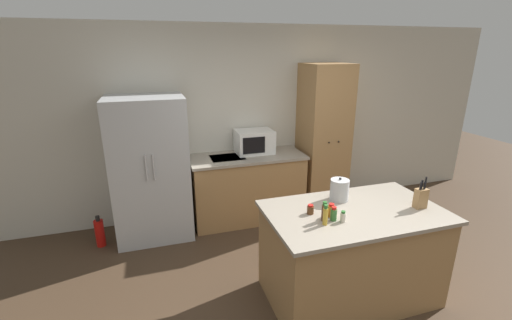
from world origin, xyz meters
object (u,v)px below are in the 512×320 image
object	(u,v)px
spice_bottle_short_red	(325,216)
spice_bottle_amber_oil	(331,210)
spice_bottle_tall_dark	(324,212)
spice_bottle_orange_cap	(343,217)
knife_block	(421,198)
fire_extinguisher	(100,233)
spice_bottle_green_herb	(334,214)
pantry_cabinet	(323,140)
kettle	(339,190)
spice_bottle_pale_salt	(310,209)
refrigerator	(151,169)
microwave	(254,142)

from	to	relation	value
spice_bottle_short_red	spice_bottle_amber_oil	size ratio (longest dim) A/B	1.51
spice_bottle_tall_dark	spice_bottle_orange_cap	world-z (taller)	spice_bottle_tall_dark
knife_block	fire_extinguisher	xyz separation A→B (m)	(-2.98, 1.78, -0.83)
spice_bottle_green_herb	fire_extinguisher	distance (m)	2.86
pantry_cabinet	spice_bottle_orange_cap	bearing A→B (deg)	-113.31
knife_block	spice_bottle_orange_cap	distance (m)	0.81
kettle	spice_bottle_pale_salt	bearing A→B (deg)	-154.99
spice_bottle_amber_oil	fire_extinguisher	world-z (taller)	spice_bottle_amber_oil
refrigerator	pantry_cabinet	world-z (taller)	pantry_cabinet
microwave	spice_bottle_short_red	bearing A→B (deg)	-90.70
kettle	fire_extinguisher	xyz separation A→B (m)	(-2.37, 1.41, -0.83)
spice_bottle_tall_dark	fire_extinguisher	xyz separation A→B (m)	(-2.03, 1.74, -0.81)
spice_bottle_orange_cap	knife_block	bearing A→B (deg)	1.83
spice_bottle_short_red	kettle	world-z (taller)	kettle
microwave	fire_extinguisher	world-z (taller)	microwave
refrigerator	spice_bottle_tall_dark	xyz separation A→B (m)	(1.38, -1.85, 0.10)
spice_bottle_amber_oil	kettle	world-z (taller)	kettle
refrigerator	spice_bottle_orange_cap	xyz separation A→B (m)	(1.52, -1.92, 0.07)
spice_bottle_green_herb	microwave	bearing A→B (deg)	92.23
microwave	spice_bottle_orange_cap	xyz separation A→B (m)	(0.14, -2.07, -0.13)
spice_bottle_orange_cap	spice_bottle_short_red	bearing A→B (deg)	179.81
fire_extinguisher	knife_block	bearing A→B (deg)	-30.77
spice_bottle_tall_dark	spice_bottle_pale_salt	size ratio (longest dim) A/B	2.00
microwave	pantry_cabinet	bearing A→B (deg)	-5.08
knife_block	fire_extinguisher	size ratio (longest dim) A/B	0.74
spice_bottle_tall_dark	spice_bottle_pale_salt	bearing A→B (deg)	110.04
fire_extinguisher	spice_bottle_amber_oil	bearing A→B (deg)	-38.35
pantry_cabinet	spice_bottle_amber_oil	size ratio (longest dim) A/B	17.74
spice_bottle_short_red	pantry_cabinet	bearing A→B (deg)	62.75
pantry_cabinet	spice_bottle_green_herb	distance (m)	2.15
microwave	knife_block	xyz separation A→B (m)	(0.95, -2.05, -0.07)
microwave	spice_bottle_tall_dark	bearing A→B (deg)	-89.98
spice_bottle_orange_cap	spice_bottle_tall_dark	bearing A→B (deg)	154.63
spice_bottle_tall_dark	fire_extinguisher	size ratio (longest dim) A/B	0.44
knife_block	fire_extinguisher	world-z (taller)	knife_block
spice_bottle_green_herb	spice_bottle_pale_salt	world-z (taller)	spice_bottle_green_herb
refrigerator	microwave	world-z (taller)	refrigerator
microwave	spice_bottle_amber_oil	distance (m)	1.96
spice_bottle_short_red	microwave	bearing A→B (deg)	89.30
spice_bottle_short_red	spice_bottle_orange_cap	xyz separation A→B (m)	(0.17, -0.00, -0.04)
spice_bottle_amber_oil	fire_extinguisher	size ratio (longest dim) A/B	0.30
spice_bottle_amber_oil	fire_extinguisher	bearing A→B (deg)	141.65
pantry_cabinet	spice_bottle_short_red	world-z (taller)	pantry_cabinet
spice_bottle_green_herb	pantry_cabinet	bearing A→B (deg)	64.67
microwave	knife_block	world-z (taller)	microwave
knife_block	spice_bottle_pale_salt	bearing A→B (deg)	169.33
spice_bottle_orange_cap	spice_bottle_pale_salt	bearing A→B (deg)	132.16
microwave	knife_block	distance (m)	2.26
spice_bottle_tall_dark	pantry_cabinet	bearing A→B (deg)	62.56
spice_bottle_short_red	kettle	bearing A→B (deg)	47.72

